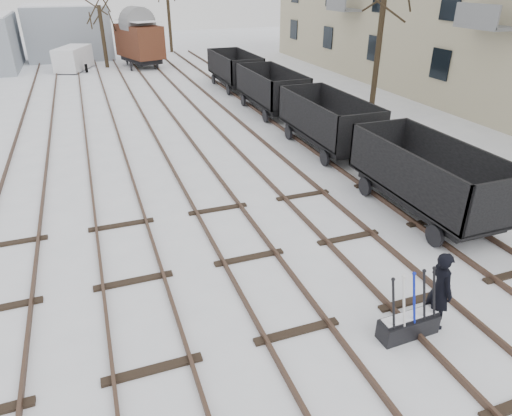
{
  "coord_description": "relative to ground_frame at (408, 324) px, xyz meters",
  "views": [
    {
      "loc": [
        -3.35,
        -6.59,
        6.69
      ],
      "look_at": [
        0.38,
        3.5,
        1.2
      ],
      "focal_mm": 32.0,
      "sensor_mm": 36.0,
      "label": 1
    }
  ],
  "objects": [
    {
      "name": "box_van_wagon",
      "position": [
        -0.87,
        33.89,
        1.79
      ],
      "size": [
        3.74,
        5.19,
        3.57
      ],
      "rotation": [
        0.0,
        0.0,
        0.3
      ],
      "color": "black",
      "rests_on": "ground"
    },
    {
      "name": "freight_wagon_a",
      "position": [
        3.87,
        4.44,
        0.57
      ],
      "size": [
        2.19,
        5.47,
        2.23
      ],
      "color": "black",
      "rests_on": "ground"
    },
    {
      "name": "ground_frame",
      "position": [
        0.0,
        0.0,
        0.0
      ],
      "size": [
        1.31,
        0.46,
        1.49
      ],
      "rotation": [
        0.0,
        0.0,
        0.03
      ],
      "color": "black",
      "rests_on": "ground"
    },
    {
      "name": "tracks",
      "position": [
        -2.13,
        14.52,
        -0.21
      ],
      "size": [
        13.9,
        52.0,
        0.16
      ],
      "color": "black",
      "rests_on": "ground"
    },
    {
      "name": "tree_far_left",
      "position": [
        -3.57,
        34.64,
        2.06
      ],
      "size": [
        0.3,
        0.3,
        4.68
      ],
      "primitive_type": "cylinder",
      "color": "black",
      "rests_on": "ground"
    },
    {
      "name": "shed_right",
      "position": [
        -6.13,
        40.85,
        1.96
      ],
      "size": [
        7.0,
        6.0,
        4.5
      ],
      "color": "gray",
      "rests_on": "ground"
    },
    {
      "name": "worker",
      "position": [
        0.75,
        0.1,
        0.61
      ],
      "size": [
        0.48,
        0.68,
        1.78
      ],
      "primitive_type": "imported",
      "rotation": [
        0.0,
        0.0,
        1.49
      ],
      "color": "black",
      "rests_on": "ground"
    },
    {
      "name": "ground",
      "position": [
        -2.13,
        0.85,
        -0.28
      ],
      "size": [
        120.0,
        120.0,
        0.0
      ],
      "primitive_type": "plane",
      "color": "white",
      "rests_on": "ground"
    },
    {
      "name": "tree_far_right",
      "position": [
        3.01,
        41.25,
        3.19
      ],
      "size": [
        0.3,
        0.3,
        6.94
      ],
      "primitive_type": "cylinder",
      "color": "black",
      "rests_on": "ground"
    },
    {
      "name": "freight_wagon_d",
      "position": [
        3.87,
        23.64,
        0.57
      ],
      "size": [
        2.19,
        5.47,
        2.23
      ],
      "color": "black",
      "rests_on": "ground"
    },
    {
      "name": "freight_wagon_b",
      "position": [
        3.87,
        10.84,
        0.57
      ],
      "size": [
        2.19,
        5.47,
        2.23
      ],
      "color": "black",
      "rests_on": "ground"
    },
    {
      "name": "freight_wagon_c",
      "position": [
        3.87,
        17.24,
        0.57
      ],
      "size": [
        2.19,
        5.47,
        2.23
      ],
      "color": "black",
      "rests_on": "ground"
    },
    {
      "name": "tree_near",
      "position": [
        9.25,
        15.59,
        3.81
      ],
      "size": [
        0.3,
        0.3,
        8.19
      ],
      "primitive_type": "cylinder",
      "color": "black",
      "rests_on": "ground"
    },
    {
      "name": "panel_van",
      "position": [
        -6.06,
        34.14,
        0.64
      ],
      "size": [
        3.11,
        4.39,
        1.78
      ],
      "rotation": [
        0.0,
        0.0,
        -0.38
      ],
      "color": "white",
      "rests_on": "ground"
    }
  ]
}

